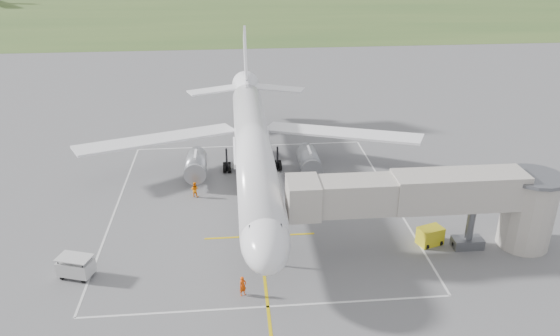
{
  "coord_description": "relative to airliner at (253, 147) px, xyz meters",
  "views": [
    {
      "loc": [
        -2.11,
        -52.56,
        26.1
      ],
      "look_at": [
        2.4,
        -4.0,
        4.0
      ],
      "focal_mm": 35.0,
      "sensor_mm": 36.0,
      "label": 1
    }
  ],
  "objects": [
    {
      "name": "ramp_worker_nose",
      "position": [
        -1.78,
        -19.18,
        -3.58
      ],
      "size": [
        0.71,
        0.63,
        1.63
      ],
      "primitive_type": "imported",
      "rotation": [
        0.0,
        0.0,
        0.51
      ],
      "color": "#DA4206",
      "rests_on": "ground"
    },
    {
      "name": "baggage_cart",
      "position": [
        -15.0,
        -15.58,
        -3.44
      ],
      "size": [
        3.04,
        2.36,
        1.86
      ],
      "rotation": [
        0.0,
        0.0,
        -0.32
      ],
      "color": "#BBBBBB",
      "rests_on": "ground"
    },
    {
      "name": "jet_bridge",
      "position": [
        15.72,
        -14.25,
        0.35
      ],
      "size": [
        23.4,
        5.0,
        7.2
      ],
      "color": "gray",
      "rests_on": "ground"
    },
    {
      "name": "grass_strip",
      "position": [
        0.0,
        129.25,
        -4.38
      ],
      "size": [
        700.0,
        120.0,
        0.02
      ],
      "primitive_type": "cube",
      "color": "#375525",
      "rests_on": "ground"
    },
    {
      "name": "airliner",
      "position": [
        0.0,
        0.0,
        0.0
      ],
      "size": [
        38.93,
        46.75,
        13.52
      ],
      "color": "white",
      "rests_on": "ground"
    },
    {
      "name": "ground",
      "position": [
        0.0,
        -0.75,
        -4.39
      ],
      "size": [
        700.0,
        700.0,
        0.0
      ],
      "primitive_type": "plane",
      "color": "#58585A",
      "rests_on": "ground"
    },
    {
      "name": "gpu_unit",
      "position": [
        14.92,
        -13.39,
        -3.61
      ],
      "size": [
        2.45,
        2.04,
        1.59
      ],
      "rotation": [
        0.0,
        0.0,
        0.32
      ],
      "color": "gold",
      "rests_on": "ground"
    },
    {
      "name": "apron_markings",
      "position": [
        0.0,
        -6.57,
        -4.38
      ],
      "size": [
        28.2,
        60.0,
        0.01
      ],
      "color": "gold",
      "rests_on": "ground"
    },
    {
      "name": "ramp_worker_wing",
      "position": [
        -6.24,
        -2.31,
        -3.57
      ],
      "size": [
        0.95,
        0.84,
        1.65
      ],
      "primitive_type": "imported",
      "rotation": [
        0.0,
        0.0,
        2.82
      ],
      "color": "orange",
      "rests_on": "ground"
    }
  ]
}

